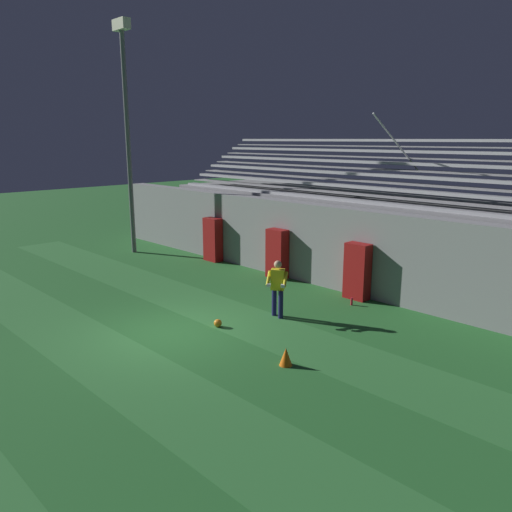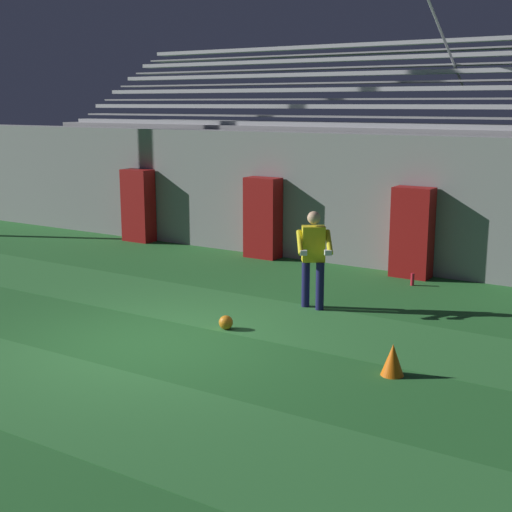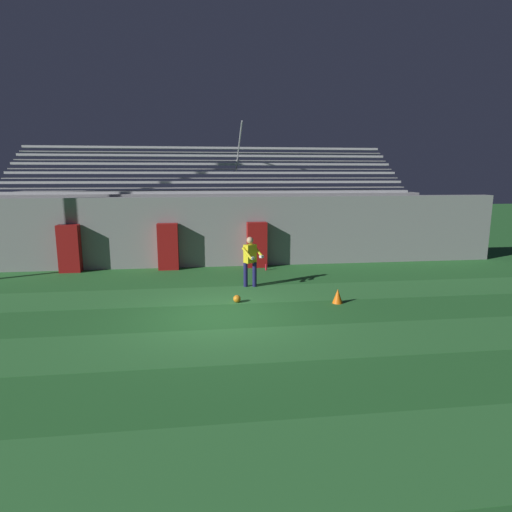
# 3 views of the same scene
# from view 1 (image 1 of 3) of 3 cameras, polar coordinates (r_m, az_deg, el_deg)

# --- Properties ---
(ground_plane) EXTENTS (80.00, 80.00, 0.00)m
(ground_plane) POSITION_cam_1_polar(r_m,az_deg,el_deg) (13.56, -9.66, -8.65)
(ground_plane) COLOR #286B2D
(turf_stripe_mid) EXTENTS (28.00, 2.00, 0.01)m
(turf_stripe_mid) POSITION_cam_1_polar(r_m,az_deg,el_deg) (12.63, -17.23, -10.75)
(turf_stripe_mid) COLOR #337A38
(turf_stripe_mid) RESTS_ON ground
(turf_stripe_far) EXTENTS (28.00, 2.00, 0.01)m
(turf_stripe_far) POSITION_cam_1_polar(r_m,az_deg,el_deg) (14.70, -3.21, -6.69)
(turf_stripe_far) COLOR #337A38
(turf_stripe_far) RESTS_ON ground
(back_wall) EXTENTS (24.00, 0.60, 2.80)m
(back_wall) POSITION_cam_1_polar(r_m,az_deg,el_deg) (17.49, 7.87, 1.21)
(back_wall) COLOR gray
(back_wall) RESTS_ON ground
(padding_pillar_gate_left) EXTENTS (0.79, 0.44, 1.81)m
(padding_pillar_gate_left) POSITION_cam_1_polar(r_m,az_deg,el_deg) (18.29, 2.43, 0.27)
(padding_pillar_gate_left) COLOR maroon
(padding_pillar_gate_left) RESTS_ON ground
(padding_pillar_gate_right) EXTENTS (0.79, 0.44, 1.81)m
(padding_pillar_gate_right) POSITION_cam_1_polar(r_m,az_deg,el_deg) (16.17, 11.50, -1.73)
(padding_pillar_gate_right) COLOR maroon
(padding_pillar_gate_right) RESTS_ON ground
(padding_pillar_far_left) EXTENTS (0.79, 0.44, 1.81)m
(padding_pillar_far_left) POSITION_cam_1_polar(r_m,az_deg,el_deg) (20.92, -4.95, 1.89)
(padding_pillar_far_left) COLOR maroon
(padding_pillar_far_left) RESTS_ON ground
(bleacher_stand) EXTENTS (18.00, 4.75, 5.83)m
(bleacher_stand) POSITION_cam_1_polar(r_m,az_deg,el_deg) (19.63, 12.72, 2.66)
(bleacher_stand) COLOR gray
(bleacher_stand) RESTS_ON ground
(floodlight_pole) EXTENTS (0.90, 0.36, 9.80)m
(floodlight_pole) POSITION_cam_1_polar(r_m,az_deg,el_deg) (22.78, -14.59, 15.41)
(floodlight_pole) COLOR slate
(floodlight_pole) RESTS_ON ground
(goalkeeper) EXTENTS (0.74, 0.72, 1.67)m
(goalkeeper) POSITION_cam_1_polar(r_m,az_deg,el_deg) (14.21, 2.48, -3.35)
(goalkeeper) COLOR #19194C
(goalkeeper) RESTS_ON ground
(soccer_ball) EXTENTS (0.22, 0.22, 0.22)m
(soccer_ball) POSITION_cam_1_polar(r_m,az_deg,el_deg) (13.76, -4.39, -7.66)
(soccer_ball) COLOR orange
(soccer_ball) RESTS_ON ground
(traffic_cone) EXTENTS (0.30, 0.30, 0.42)m
(traffic_cone) POSITION_cam_1_polar(r_m,az_deg,el_deg) (11.52, 3.43, -11.41)
(traffic_cone) COLOR orange
(traffic_cone) RESTS_ON ground
(water_bottle) EXTENTS (0.07, 0.07, 0.24)m
(water_bottle) POSITION_cam_1_polar(r_m,az_deg,el_deg) (15.73, 10.88, -5.11)
(water_bottle) COLOR red
(water_bottle) RESTS_ON ground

